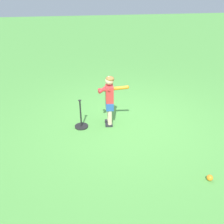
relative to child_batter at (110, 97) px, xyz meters
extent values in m
plane|color=#519942|center=(-0.43, -0.02, -0.65)|extent=(40.00, 40.00, 0.00)
cube|color=#232328|center=(0.03, 0.08, -0.63)|extent=(0.16, 0.10, 0.05)
cylinder|color=beige|center=(0.01, 0.08, -0.44)|extent=(0.09, 0.09, 0.34)
cube|color=#232328|center=(0.02, -0.09, -0.63)|extent=(0.16, 0.10, 0.05)
cylinder|color=beige|center=(0.00, -0.09, -0.44)|extent=(0.09, 0.09, 0.34)
cube|color=#2856A8|center=(0.00, 0.00, -0.19)|extent=(0.17, 0.28, 0.16)
cube|color=red|center=(0.00, 0.00, 0.06)|extent=(0.17, 0.26, 0.34)
sphere|color=beige|center=(0.00, 0.00, 0.34)|extent=(0.17, 0.17, 0.17)
ellipsoid|color=olive|center=(-0.01, 0.00, 0.37)|extent=(0.19, 0.19, 0.11)
sphere|color=orange|center=(0.14, -0.01, 0.15)|extent=(0.04, 0.04, 0.04)
cylinder|color=black|center=(0.05, 0.01, 0.16)|extent=(0.14, 0.06, 0.05)
cylinder|color=orange|center=(-0.18, 0.06, 0.20)|extent=(0.35, 0.15, 0.11)
sphere|color=orange|center=(-0.34, 0.10, 0.22)|extent=(0.07, 0.07, 0.07)
cylinder|color=red|center=(0.11, 0.02, 0.16)|extent=(0.25, 0.27, 0.14)
cylinder|color=red|center=(0.10, -0.05, 0.16)|extent=(0.28, 0.24, 0.14)
sphere|color=orange|center=(-1.23, 1.92, -0.60)|extent=(0.10, 0.10, 0.10)
cylinder|color=black|center=(0.61, 0.01, -0.64)|extent=(0.28, 0.28, 0.03)
cylinder|color=black|center=(0.61, 0.01, -0.35)|extent=(0.03, 0.03, 0.55)
cone|color=black|center=(0.61, 0.01, -0.05)|extent=(0.07, 0.07, 0.04)
camera|label=1|loc=(0.72, 4.44, 2.03)|focal=38.99mm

